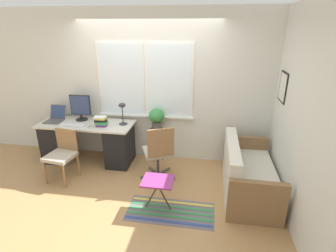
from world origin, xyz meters
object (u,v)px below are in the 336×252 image
(desk_lamp, at_px, (122,109))
(plant_stand, at_px, (157,133))
(mouse, at_px, (88,126))
(book_stack, at_px, (101,121))
(monitor, at_px, (80,108))
(keyboard, at_px, (73,125))
(office_chair_swivel, at_px, (159,151))
(desk_chair_wooden, at_px, (62,153))
(couch_loveseat, at_px, (247,176))
(folding_stool, at_px, (158,183))
(potted_plant, at_px, (157,117))
(laptop, at_px, (55,118))

(desk_lamp, height_order, plant_stand, desk_lamp)
(mouse, xyz_separation_m, book_stack, (0.20, 0.08, 0.07))
(mouse, height_order, desk_lamp, desk_lamp)
(monitor, bearing_deg, keyboard, -93.44)
(desk_lamp, xyz_separation_m, office_chair_swivel, (0.74, -0.47, -0.53))
(keyboard, distance_m, desk_lamp, 0.92)
(desk_lamp, height_order, book_stack, desk_lamp)
(desk_chair_wooden, bearing_deg, book_stack, 56.53)
(couch_loveseat, height_order, folding_stool, couch_loveseat)
(potted_plant, xyz_separation_m, folding_stool, (0.30, -1.37, -0.45))
(keyboard, height_order, couch_loveseat, couch_loveseat)
(book_stack, xyz_separation_m, folding_stool, (1.22, -1.06, -0.43))
(office_chair_swivel, height_order, couch_loveseat, office_chair_swivel)
(keyboard, xyz_separation_m, desk_lamp, (0.85, 0.22, 0.28))
(monitor, relative_size, couch_loveseat, 0.32)
(desk_lamp, distance_m, folding_stool, 1.62)
(laptop, distance_m, office_chair_swivel, 2.10)
(keyboard, relative_size, office_chair_swivel, 0.45)
(office_chair_swivel, bearing_deg, plant_stand, -99.58)
(laptop, distance_m, book_stack, 0.96)
(desk_chair_wooden, distance_m, plant_stand, 1.64)
(desk_lamp, xyz_separation_m, book_stack, (-0.35, -0.15, -0.20))
(monitor, bearing_deg, plant_stand, 2.30)
(desk_chair_wooden, xyz_separation_m, plant_stand, (1.40, 0.86, 0.10))
(laptop, relative_size, book_stack, 1.54)
(book_stack, distance_m, office_chair_swivel, 1.18)
(desk_chair_wooden, bearing_deg, desk_lamp, 47.96)
(monitor, xyz_separation_m, couch_loveseat, (2.95, -0.71, -0.71))
(mouse, distance_m, desk_lamp, 0.66)
(book_stack, bearing_deg, office_chair_swivel, -16.45)
(desk_lamp, bearing_deg, folding_stool, -54.39)
(folding_stool, bearing_deg, plant_stand, 102.15)
(book_stack, bearing_deg, potted_plant, 18.33)
(laptop, distance_m, folding_stool, 2.51)
(mouse, bearing_deg, potted_plant, 19.10)
(book_stack, distance_m, couch_loveseat, 2.57)
(book_stack, bearing_deg, keyboard, -172.61)
(plant_stand, distance_m, potted_plant, 0.31)
(desk_lamp, distance_m, book_stack, 0.43)
(book_stack, xyz_separation_m, potted_plant, (0.92, 0.31, 0.03))
(laptop, relative_size, potted_plant, 0.94)
(monitor, height_order, book_stack, monitor)
(laptop, distance_m, keyboard, 0.48)
(monitor, relative_size, plant_stand, 0.73)
(office_chair_swivel, height_order, potted_plant, potted_plant)
(mouse, bearing_deg, desk_lamp, 23.44)
(laptop, bearing_deg, office_chair_swivel, -12.50)
(laptop, height_order, keyboard, laptop)
(potted_plant, distance_m, folding_stool, 1.47)
(monitor, bearing_deg, mouse, -49.46)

